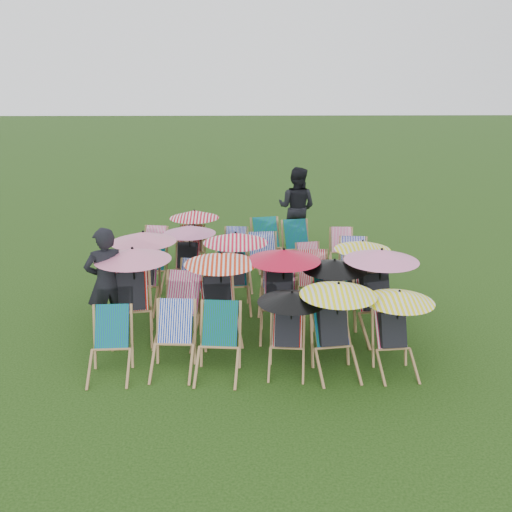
{
  "coord_description": "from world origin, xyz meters",
  "views": [
    {
      "loc": [
        -0.11,
        -9.51,
        4.07
      ],
      "look_at": [
        0.11,
        0.36,
        0.9
      ],
      "focal_mm": 40.0,
      "sensor_mm": 36.0,
      "label": 1
    }
  ],
  "objects_px": {
    "deckchair_0": "(110,345)",
    "person_rear": "(297,208)",
    "deckchair_29": "(342,250)",
    "person_left": "(106,282)",
    "deckchair_5": "(396,330)"
  },
  "relations": [
    {
      "from": "deckchair_5",
      "to": "deckchair_29",
      "type": "distance_m",
      "value": 4.54
    },
    {
      "from": "deckchair_29",
      "to": "person_left",
      "type": "xyz_separation_m",
      "value": [
        -4.34,
        -3.25,
        0.49
      ]
    },
    {
      "from": "person_rear",
      "to": "deckchair_0",
      "type": "bearing_deg",
      "value": 88.3
    },
    {
      "from": "deckchair_29",
      "to": "person_left",
      "type": "height_order",
      "value": "person_left"
    },
    {
      "from": "deckchair_0",
      "to": "person_left",
      "type": "bearing_deg",
      "value": 100.9
    },
    {
      "from": "deckchair_0",
      "to": "deckchair_29",
      "type": "bearing_deg",
      "value": 46.38
    },
    {
      "from": "deckchair_29",
      "to": "person_left",
      "type": "distance_m",
      "value": 5.44
    },
    {
      "from": "deckchair_0",
      "to": "person_rear",
      "type": "distance_m",
      "value": 6.98
    },
    {
      "from": "deckchair_5",
      "to": "deckchair_29",
      "type": "bearing_deg",
      "value": 84.74
    },
    {
      "from": "deckchair_29",
      "to": "person_left",
      "type": "relative_size",
      "value": 0.46
    },
    {
      "from": "person_left",
      "to": "person_rear",
      "type": "height_order",
      "value": "person_rear"
    },
    {
      "from": "deckchair_29",
      "to": "person_rear",
      "type": "relative_size",
      "value": 0.42
    },
    {
      "from": "deckchair_29",
      "to": "person_rear",
      "type": "xyz_separation_m",
      "value": [
        -0.86,
        1.63,
        0.57
      ]
    },
    {
      "from": "deckchair_5",
      "to": "person_rear",
      "type": "relative_size",
      "value": 0.6
    },
    {
      "from": "person_rear",
      "to": "deckchair_5",
      "type": "bearing_deg",
      "value": 123.23
    }
  ]
}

